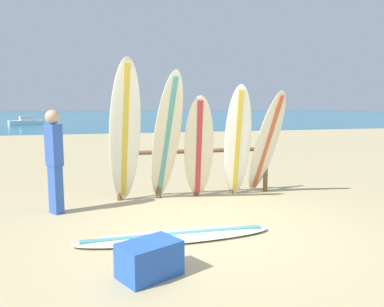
# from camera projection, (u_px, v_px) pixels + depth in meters

# --- Properties ---
(ground_plane) EXTENTS (120.00, 120.00, 0.00)m
(ground_plane) POSITION_uv_depth(u_px,v_px,m) (211.00, 232.00, 5.18)
(ground_plane) COLOR tan
(ocean_water) EXTENTS (120.00, 80.00, 0.01)m
(ocean_water) POSITION_uv_depth(u_px,v_px,m) (103.00, 115.00, 60.83)
(ocean_water) COLOR #196B93
(ocean_water) RESTS_ON ground
(surfboard_rack) EXTENTS (2.99, 0.09, 1.01)m
(surfboard_rack) POSITION_uv_depth(u_px,v_px,m) (196.00, 164.00, 7.18)
(surfboard_rack) COLOR brown
(surfboard_rack) RESTS_ON ground
(surfboard_leaning_far_left) EXTENTS (0.62, 0.79, 2.51)m
(surfboard_leaning_far_left) POSITION_uv_depth(u_px,v_px,m) (125.00, 133.00, 6.46)
(surfboard_leaning_far_left) COLOR white
(surfboard_leaning_far_left) RESTS_ON ground
(surfboard_leaning_left) EXTENTS (0.61, 1.18, 2.30)m
(surfboard_leaning_left) POSITION_uv_depth(u_px,v_px,m) (167.00, 139.00, 6.54)
(surfboard_leaning_left) COLOR beige
(surfboard_leaning_left) RESTS_ON ground
(surfboard_leaning_center_left) EXTENTS (0.70, 0.99, 1.90)m
(surfboard_leaning_center_left) POSITION_uv_depth(u_px,v_px,m) (199.00, 149.00, 6.74)
(surfboard_leaning_center_left) COLOR beige
(surfboard_leaning_center_left) RESTS_ON ground
(surfboard_leaning_center) EXTENTS (0.63, 0.80, 2.10)m
(surfboard_leaning_center) POSITION_uv_depth(u_px,v_px,m) (238.00, 142.00, 6.98)
(surfboard_leaning_center) COLOR white
(surfboard_leaning_center) RESTS_ON ground
(surfboard_leaning_center_right) EXTENTS (0.62, 1.04, 2.00)m
(surfboard_leaning_center_right) POSITION_uv_depth(u_px,v_px,m) (266.00, 144.00, 7.15)
(surfboard_leaning_center_right) COLOR silver
(surfboard_leaning_center_right) RESTS_ON ground
(surfboard_lying_on_sand) EXTENTS (2.61, 0.55, 0.08)m
(surfboard_lying_on_sand) POSITION_uv_depth(u_px,v_px,m) (175.00, 236.00, 4.94)
(surfboard_lying_on_sand) COLOR white
(surfboard_lying_on_sand) RESTS_ON ground
(beachgoer_standing) EXTENTS (0.29, 0.31, 1.66)m
(beachgoer_standing) POSITION_uv_depth(u_px,v_px,m) (54.00, 157.00, 5.97)
(beachgoer_standing) COLOR #3359B2
(beachgoer_standing) RESTS_ON ground
(small_boat_offshore) EXTENTS (2.86, 1.81, 0.71)m
(small_boat_offshore) POSITION_uv_depth(u_px,v_px,m) (26.00, 122.00, 31.71)
(small_boat_offshore) COLOR silver
(small_boat_offshore) RESTS_ON ocean_water
(cooler_box) EXTENTS (0.72, 0.62, 0.36)m
(cooler_box) POSITION_uv_depth(u_px,v_px,m) (149.00, 259.00, 3.85)
(cooler_box) COLOR blue
(cooler_box) RESTS_ON ground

